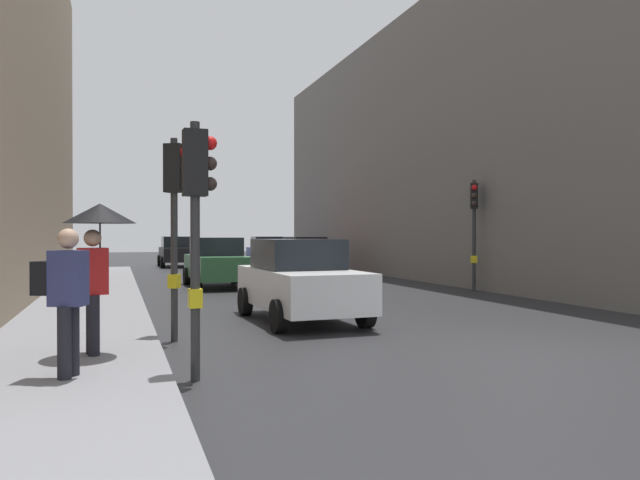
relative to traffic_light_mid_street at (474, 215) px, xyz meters
The scene contains 13 objects.
ground_plane 10.93m from the traffic_light_mid_street, 118.57° to the right, with size 120.00×120.00×0.00m, color #28282B.
sidewalk_kerb 12.52m from the traffic_light_mid_street, 164.20° to the right, with size 2.65×40.00×0.16m, color gray.
building_facade_right 8.88m from the traffic_light_mid_street, 40.74° to the left, with size 12.00×34.02×11.20m, color slate.
traffic_light_mid_street is the anchor object (origin of this frame).
traffic_light_near_right 12.07m from the traffic_light_mid_street, 147.38° to the right, with size 0.45×0.36×3.53m.
traffic_light_near_left 13.90m from the traffic_light_mid_street, 136.99° to the right, with size 0.43×0.25×3.28m.
car_green_estate 9.06m from the traffic_light_mid_street, 150.45° to the left, with size 2.10×4.24×1.76m.
car_white_compact 8.93m from the traffic_light_mid_street, 147.28° to the right, with size 2.14×4.26×1.76m.
car_red_sedan 11.64m from the traffic_light_mid_street, 102.31° to the left, with size 2.27×4.33×1.76m.
car_dark_suv 20.61m from the traffic_light_mid_street, 112.39° to the left, with size 2.02×4.20×1.76m.
car_blue_van 17.14m from the traffic_light_mid_street, 100.01° to the left, with size 2.26×4.32×1.76m.
pedestrian_with_umbrella 14.00m from the traffic_light_mid_street, 144.52° to the right, with size 1.00×1.00×2.14m.
pedestrian_with_grey_backpack 15.13m from the traffic_light_mid_street, 141.03° to the right, with size 0.66×0.48×1.77m.
Camera 1 is at (-6.04, -7.92, 1.85)m, focal length 34.04 mm.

